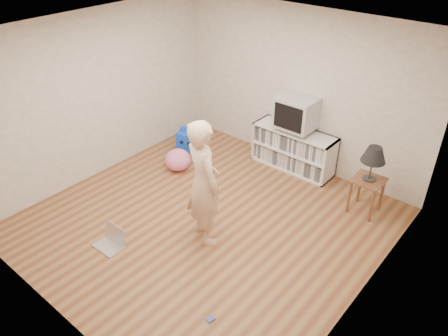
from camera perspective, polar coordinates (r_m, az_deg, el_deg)
name	(u,v)px	position (r m, az deg, el deg)	size (l,w,h in m)	color
ground	(207,221)	(6.25, -2.29, -6.91)	(4.50, 4.50, 0.00)	brown
walls	(204,140)	(5.53, -2.57, 3.65)	(4.52, 4.52, 2.60)	#B8AEA1
ceiling	(202,37)	(5.05, -2.94, 16.75)	(4.50, 4.50, 0.01)	white
media_unit	(294,149)	(7.37, 9.13, 2.49)	(1.40, 0.45, 0.70)	white
dvd_deck	(295,128)	(7.18, 9.32, 5.12)	(0.45, 0.35, 0.07)	gray
crt_tv	(297,112)	(7.05, 9.50, 7.18)	(0.60, 0.53, 0.50)	#B3B3B8
side_table	(367,187)	(6.52, 18.20, -2.40)	(0.42, 0.42, 0.55)	brown
table_lamp	(374,155)	(6.25, 18.99, 1.59)	(0.34, 0.34, 0.52)	#333333
person	(203,183)	(5.47, -2.71, -1.97)	(0.63, 0.42, 1.74)	beige
laptop	(112,240)	(6.01, -14.41, -9.15)	(0.38, 0.30, 0.26)	silver
playing_cards	(210,319)	(5.02, -1.78, -19.12)	(0.07, 0.09, 0.02)	#465CBC
plush_blue	(189,141)	(7.88, -4.54, 3.55)	(0.46, 0.40, 0.45)	blue
plush_pink	(178,160)	(7.33, -6.05, 1.07)	(0.43, 0.43, 0.37)	pink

